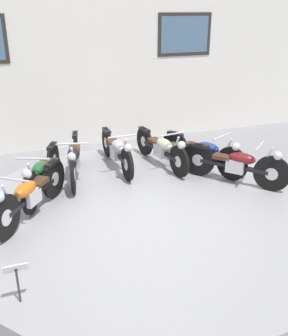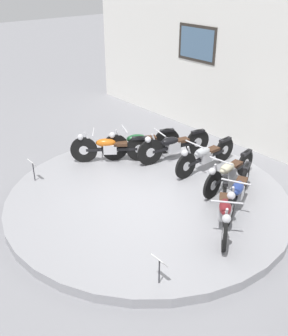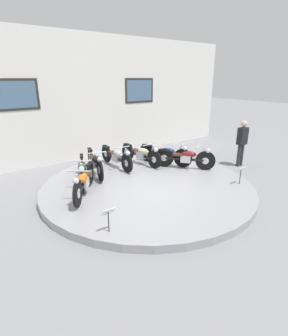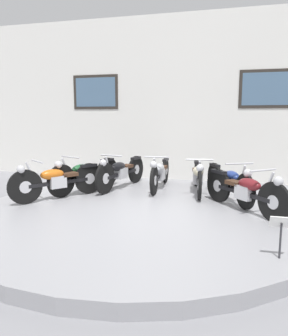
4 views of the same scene
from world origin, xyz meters
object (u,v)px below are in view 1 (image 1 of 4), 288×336
at_px(motorcycle_green, 42,173).
at_px(motorcycle_silver, 117,150).
at_px(info_placard_front_left, 16,274).
at_px(motorcycle_black, 74,158).
at_px(motorcycle_cream, 162,148).
at_px(motorcycle_orange, 30,194).
at_px(motorcycle_maroon, 236,163).
at_px(motorcycle_blue, 204,152).

bearing_deg(motorcycle_green, motorcycle_silver, 25.18).
xyz_separation_m(motorcycle_silver, info_placard_front_left, (-2.09, -3.31, -0.01)).
relative_size(motorcycle_green, info_placard_front_left, 3.69).
height_order(motorcycle_black, info_placard_front_left, motorcycle_black).
bearing_deg(info_placard_front_left, motorcycle_green, 77.55).
distance_m(motorcycle_black, motorcycle_cream, 1.74).
height_order(motorcycle_green, info_placard_front_left, motorcycle_green).
height_order(motorcycle_orange, motorcycle_maroon, motorcycle_orange).
relative_size(motorcycle_black, motorcycle_maroon, 1.27).
height_order(motorcycle_orange, motorcycle_blue, motorcycle_orange).
bearing_deg(motorcycle_cream, motorcycle_silver, 167.50).
relative_size(motorcycle_orange, motorcycle_blue, 0.90).
bearing_deg(motorcycle_cream, info_placard_front_left, -133.53).
bearing_deg(motorcycle_blue, motorcycle_maroon, -70.12).
distance_m(motorcycle_silver, motorcycle_cream, 0.89).
bearing_deg(motorcycle_silver, motorcycle_maroon, -38.89).
bearing_deg(motorcycle_cream, motorcycle_black, 179.86).
relative_size(motorcycle_black, motorcycle_cream, 1.02).
xyz_separation_m(motorcycle_cream, info_placard_front_left, (-2.96, -3.11, -0.00)).
distance_m(motorcycle_orange, motorcycle_blue, 3.38).
relative_size(motorcycle_green, motorcycle_blue, 1.04).
xyz_separation_m(motorcycle_green, motorcycle_cream, (2.39, 0.52, -0.03)).
height_order(motorcycle_green, motorcycle_blue, motorcycle_green).
bearing_deg(motorcycle_black, motorcycle_green, -140.87).
distance_m(motorcycle_silver, motorcycle_blue, 1.68).
distance_m(motorcycle_silver, motorcycle_maroon, 2.29).
height_order(motorcycle_black, motorcycle_silver, motorcycle_black).
xyz_separation_m(motorcycle_blue, info_placard_front_left, (-3.61, -2.59, -0.02)).
bearing_deg(info_placard_front_left, motorcycle_silver, 57.70).
bearing_deg(motorcycle_blue, motorcycle_green, 179.98).
xyz_separation_m(motorcycle_maroon, info_placard_front_left, (-3.87, -1.87, -0.02)).
xyz_separation_m(motorcycle_black, motorcycle_cream, (1.74, -0.00, -0.02)).
bearing_deg(motorcycle_black, info_placard_front_left, -111.34).
relative_size(motorcycle_orange, info_placard_front_left, 3.20).
relative_size(motorcycle_maroon, info_placard_front_left, 3.04).
relative_size(motorcycle_blue, motorcycle_maroon, 1.17).
distance_m(motorcycle_orange, motorcycle_black, 1.54).
height_order(motorcycle_silver, info_placard_front_left, motorcycle_silver).
relative_size(motorcycle_orange, motorcycle_silver, 0.83).
bearing_deg(info_placard_front_left, motorcycle_maroon, 25.79).
height_order(motorcycle_orange, motorcycle_cream, motorcycle_orange).
bearing_deg(motorcycle_orange, motorcycle_blue, 12.35).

